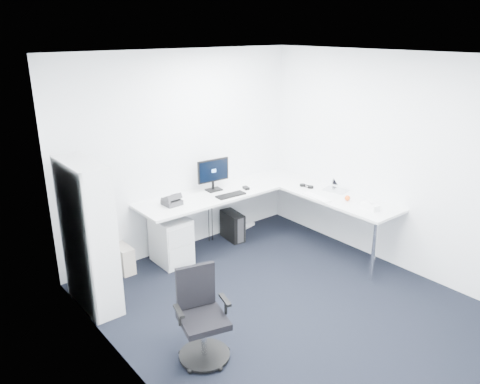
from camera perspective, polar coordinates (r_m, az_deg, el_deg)
ground at (r=5.38m, az=5.99°, el=-13.90°), size 4.20×4.20×0.00m
ceiling at (r=4.51m, az=7.23°, el=16.12°), size 4.20×4.20×0.00m
wall_back at (r=6.35m, az=-7.06°, el=4.72°), size 3.60×0.02×2.70m
wall_left at (r=3.80m, az=-13.04°, el=-6.03°), size 0.02×4.20×2.70m
wall_right at (r=6.14m, az=18.47°, el=3.34°), size 0.02×4.20×2.70m
l_desk at (r=6.43m, az=0.80°, el=-3.88°), size 2.76×1.55×0.81m
drawer_pedestal at (r=6.23m, az=-8.39°, el=-5.84°), size 0.40×0.50×0.62m
bookshelf at (r=5.29m, az=-18.01°, el=-5.13°), size 0.32×0.83×1.67m
task_chair at (r=4.43m, az=-4.49°, el=-15.08°), size 0.61×0.61×0.89m
black_pc_tower at (r=6.86m, az=-0.93°, el=-4.14°), size 0.24×0.44×0.41m
beige_pc_tower at (r=6.18m, az=-14.05°, el=-7.87°), size 0.17×0.37×0.35m
power_strip at (r=7.27m, az=0.69°, el=-4.29°), size 0.39×0.14×0.04m
monitor at (r=6.44m, az=-3.24°, el=2.13°), size 0.49×0.19×0.46m
black_keyboard at (r=6.29m, az=-1.13°, el=-0.38°), size 0.42×0.17×0.02m
mouse at (r=6.55m, az=0.74°, el=0.50°), size 0.09×0.12×0.03m
desk_phone at (r=6.02m, az=-8.32°, el=-0.88°), size 0.22×0.22×0.15m
laptop at (r=6.59m, az=11.63°, el=1.09°), size 0.37×0.37×0.22m
white_keyboard at (r=6.31m, az=9.33°, el=-0.62°), size 0.17×0.46×0.01m
headphones at (r=6.69m, az=8.12°, el=0.81°), size 0.16×0.22×0.05m
orange_fruit at (r=6.26m, az=12.96°, el=-0.72°), size 0.07×0.07×0.07m
tissue_box at (r=6.03m, az=15.54°, el=-1.72°), size 0.13×0.23×0.08m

